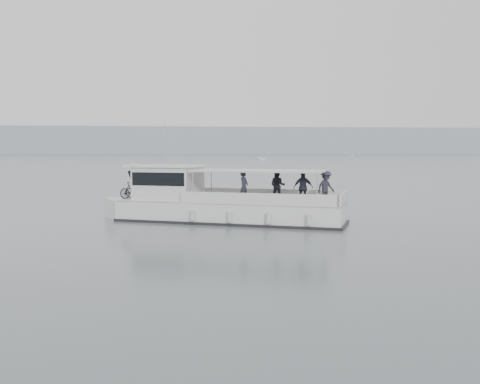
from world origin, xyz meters
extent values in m
plane|color=#535B61|center=(0.00, 0.00, 0.00)|extent=(1400.00, 1400.00, 0.00)
cube|color=#939EA8|center=(0.00, 560.00, 14.00)|extent=(1400.00, 90.00, 28.00)
cube|color=silver|center=(-2.24, 1.19, 0.45)|extent=(12.33, 7.72, 1.30)
cube|color=silver|center=(-7.77, 3.58, 0.45)|extent=(3.00, 3.00, 1.30)
cube|color=beige|center=(-2.24, 1.19, 1.10)|extent=(12.33, 7.72, 0.06)
cube|color=black|center=(-2.24, 1.19, 0.05)|extent=(12.56, 7.91, 0.18)
cube|color=silver|center=(0.03, 1.90, 1.40)|extent=(7.41, 3.28, 0.60)
cube|color=silver|center=(-1.20, -0.94, 1.40)|extent=(7.41, 3.28, 0.60)
cube|color=silver|center=(3.24, -1.17, 1.40)|extent=(1.37, 2.99, 0.60)
cube|color=silver|center=(-5.56, 2.63, 2.01)|extent=(4.02, 3.76, 1.81)
cube|color=black|center=(-6.99, 3.24, 2.16)|extent=(1.51, 2.53, 1.16)
cube|color=black|center=(-5.56, 2.63, 2.31)|extent=(3.85, 3.72, 0.70)
cube|color=silver|center=(-5.56, 2.63, 2.96)|extent=(4.29, 4.02, 0.10)
cube|color=silver|center=(-0.77, 0.56, 2.76)|extent=(7.46, 5.47, 0.08)
cylinder|color=silver|center=(-4.27, 0.54, 1.93)|extent=(0.08, 0.08, 1.66)
cylinder|color=silver|center=(-3.16, 3.12, 1.93)|extent=(0.08, 0.08, 1.66)
cylinder|color=silver|center=(1.62, -2.01, 1.93)|extent=(0.08, 0.08, 1.66)
cylinder|color=silver|center=(2.74, 0.57, 1.93)|extent=(0.08, 0.08, 1.66)
cylinder|color=silver|center=(-5.75, 3.69, 4.26)|extent=(0.04, 0.04, 2.61)
cylinder|color=silver|center=(-5.47, 1.82, 4.06)|extent=(0.04, 0.04, 2.21)
cylinder|color=silver|center=(-4.33, 0.17, 0.50)|extent=(0.32, 0.32, 0.50)
cylinder|color=silver|center=(-2.48, -0.63, 0.50)|extent=(0.32, 0.32, 0.50)
cylinder|color=silver|center=(-0.64, -1.42, 0.50)|extent=(0.32, 0.32, 0.50)
cylinder|color=silver|center=(1.20, -2.22, 0.50)|extent=(0.32, 0.32, 0.50)
imported|color=black|center=(-7.24, 3.79, 1.56)|extent=(1.82, 1.23, 0.90)
imported|color=black|center=(-7.56, 3.05, 1.58)|extent=(1.63, 1.04, 0.95)
imported|color=#292B37|center=(-1.68, -0.03, 1.95)|extent=(0.68, 0.74, 1.69)
imported|color=#292B37|center=(0.25, 0.88, 1.95)|extent=(0.98, 0.87, 1.69)
imported|color=#292B37|center=(1.20, -0.95, 1.95)|extent=(1.01, 0.48, 1.69)
imported|color=#292B37|center=(2.52, -0.43, 1.95)|extent=(1.26, 1.07, 1.69)
cube|color=silver|center=(27.86, 189.52, 0.30)|extent=(3.95, 7.21, 0.75)
cube|color=silver|center=(27.86, 189.52, 0.62)|extent=(2.50, 2.83, 0.45)
cylinder|color=silver|center=(27.86, 189.52, 4.38)|extent=(0.08, 0.08, 7.56)
cube|color=silver|center=(130.54, 381.73, 0.30)|extent=(3.13, 5.52, 0.75)
cube|color=silver|center=(130.54, 381.73, 0.62)|extent=(1.94, 2.19, 0.45)
cube|color=silver|center=(-14.86, 95.25, 0.30)|extent=(5.57, 6.95, 0.75)
cube|color=silver|center=(-14.86, 95.25, 0.62)|extent=(2.92, 3.06, 0.45)
cylinder|color=silver|center=(-14.86, 95.25, 4.37)|extent=(0.08, 0.08, 7.55)
camera|label=1|loc=(-5.01, -27.13, 3.82)|focal=40.00mm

